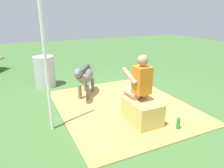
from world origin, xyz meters
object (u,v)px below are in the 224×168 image
at_px(pony_standing, 85,77).
at_px(soda_bottle, 178,123).
at_px(tent_pole_left, 46,62).
at_px(hay_bale, 142,111).
at_px(water_barrel, 45,72).
at_px(person_seated, 138,84).
at_px(pony_lying, 138,85).

height_order(pony_standing, soda_bottle, pony_standing).
bearing_deg(tent_pole_left, hay_bale, -107.02).
distance_m(pony_standing, soda_bottle, 2.52).
relative_size(soda_bottle, water_barrel, 0.32).
bearing_deg(hay_bale, pony_standing, 17.97).
distance_m(person_seated, soda_bottle, 1.03).
height_order(hay_bale, pony_standing, pony_standing).
distance_m(pony_lying, water_barrel, 2.71).
bearing_deg(tent_pole_left, soda_bottle, -116.40).
distance_m(pony_standing, pony_lying, 1.48).
bearing_deg(hay_bale, tent_pole_left, 72.98).
height_order(hay_bale, soda_bottle, hay_bale).
distance_m(hay_bale, person_seated, 0.53).
xyz_separation_m(person_seated, water_barrel, (2.84, 1.36, -0.30)).
xyz_separation_m(hay_bale, pony_lying, (1.47, -0.85, -0.04)).
distance_m(hay_bale, water_barrel, 3.31).
relative_size(soda_bottle, tent_pole_left, 0.11).
distance_m(soda_bottle, tent_pole_left, 2.60).
distance_m(water_barrel, tent_pole_left, 2.66).
height_order(pony_standing, water_barrel, pony_standing).
xyz_separation_m(hay_bale, person_seated, (0.16, 0.00, 0.51)).
bearing_deg(water_barrel, pony_lying, -124.85).
distance_m(hay_bale, pony_standing, 1.85).
bearing_deg(hay_bale, soda_bottle, -139.89).
relative_size(person_seated, pony_lying, 1.07).
height_order(person_seated, water_barrel, person_seated).
bearing_deg(hay_bale, water_barrel, 24.38).
distance_m(pony_lying, tent_pole_left, 2.89).
relative_size(pony_lying, soda_bottle, 4.39).
distance_m(hay_bale, pony_lying, 1.69).
bearing_deg(person_seated, pony_standing, 19.68).
height_order(pony_lying, water_barrel, water_barrel).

